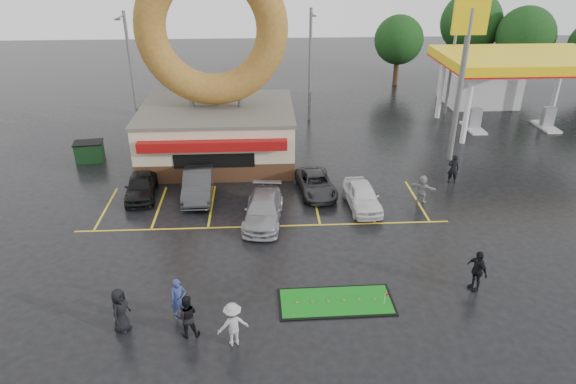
{
  "coord_description": "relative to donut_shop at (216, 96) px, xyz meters",
  "views": [
    {
      "loc": [
        -0.02,
        -20.34,
        13.92
      ],
      "look_at": [
        1.25,
        3.05,
        2.2
      ],
      "focal_mm": 32.0,
      "sensor_mm": 36.0,
      "label": 1
    }
  ],
  "objects": [
    {
      "name": "person_hoodie",
      "position": [
        1.73,
        -18.31,
        -3.54
      ],
      "size": [
        1.35,
        1.01,
        1.85
      ],
      "primitive_type": "imported",
      "rotation": [
        0.0,
        0.0,
        3.44
      ],
      "color": "#97979A",
      "rests_on": "ground"
    },
    {
      "name": "person_walker_far",
      "position": [
        14.84,
        -4.74,
        -3.52
      ],
      "size": [
        0.78,
        0.61,
        1.89
      ],
      "primitive_type": "imported",
      "rotation": [
        0.0,
        0.0,
        2.9
      ],
      "color": "black",
      "rests_on": "ground"
    },
    {
      "name": "person_cameraman",
      "position": [
        12.14,
        -15.46,
        -3.5
      ],
      "size": [
        0.84,
        1.22,
        1.93
      ],
      "primitive_type": "imported",
      "rotation": [
        0.0,
        0.0,
        -1.2
      ],
      "color": "black",
      "rests_on": "ground"
    },
    {
      "name": "car_silver",
      "position": [
        2.97,
        -8.96,
        -3.77
      ],
      "size": [
        2.47,
        4.96,
        1.39
      ],
      "primitive_type": "imported",
      "rotation": [
        0.0,
        0.0,
        -0.11
      ],
      "color": "gray",
      "rests_on": "ground"
    },
    {
      "name": "car_black",
      "position": [
        -4.23,
        -5.63,
        -3.76
      ],
      "size": [
        2.02,
        4.27,
        1.41
      ],
      "primitive_type": "imported",
      "rotation": [
        0.0,
        0.0,
        0.09
      ],
      "color": "black",
      "rests_on": "ground"
    },
    {
      "name": "car_grey",
      "position": [
        6.16,
        -5.69,
        -3.87
      ],
      "size": [
        2.4,
        4.47,
        1.19
      ],
      "primitive_type": "imported",
      "rotation": [
        0.0,
        0.0,
        0.1
      ],
      "color": "#2E2E30",
      "rests_on": "ground"
    },
    {
      "name": "person_walker_near",
      "position": [
        12.18,
        -7.2,
        -3.64
      ],
      "size": [
        1.55,
        1.26,
        1.66
      ],
      "primitive_type": "imported",
      "rotation": [
        0.0,
        0.0,
        2.55
      ],
      "color": "gray",
      "rests_on": "ground"
    },
    {
      "name": "putting_green",
      "position": [
        5.95,
        -16.1,
        -4.43
      ],
      "size": [
        4.91,
        2.18,
        0.61
      ],
      "color": "black",
      "rests_on": "ground"
    },
    {
      "name": "car_dgrey",
      "position": [
        -0.86,
        -5.75,
        -3.68
      ],
      "size": [
        1.81,
        4.8,
        1.56
      ],
      "primitive_type": "imported",
      "rotation": [
        0.0,
        0.0,
        0.03
      ],
      "color": "#2C2C2E",
      "rests_on": "ground"
    },
    {
      "name": "car_white",
      "position": [
        8.6,
        -7.66,
        -3.77
      ],
      "size": [
        1.93,
        4.21,
        1.4
      ],
      "primitive_type": "imported",
      "rotation": [
        0.0,
        0.0,
        0.07
      ],
      "color": "silver",
      "rests_on": "ground"
    },
    {
      "name": "person_blackjkt",
      "position": [
        -0.05,
        -17.75,
        -3.55
      ],
      "size": [
        0.96,
        0.79,
        1.83
      ],
      "primitive_type": "imported",
      "rotation": [
        0.0,
        0.0,
        3.26
      ],
      "color": "black",
      "rests_on": "ground"
    },
    {
      "name": "ground",
      "position": [
        3.0,
        -12.97,
        -4.46
      ],
      "size": [
        120.0,
        120.0,
        0.0
      ],
      "primitive_type": "plane",
      "color": "black",
      "rests_on": "ground"
    },
    {
      "name": "streetlight_mid",
      "position": [
        7.0,
        7.95,
        0.32
      ],
      "size": [
        0.4,
        2.21,
        9.0
      ],
      "color": "slate",
      "rests_on": "ground"
    },
    {
      "name": "shell_sign",
      "position": [
        16.0,
        -0.97,
        2.91
      ],
      "size": [
        2.2,
        0.36,
        10.6
      ],
      "color": "slate",
      "rests_on": "ground"
    },
    {
      "name": "dumpster",
      "position": [
        -8.86,
        0.03,
        -3.81
      ],
      "size": [
        1.96,
        1.45,
        1.3
      ],
      "primitive_type": "cube",
      "rotation": [
        0.0,
        0.0,
        0.15
      ],
      "color": "#1B4821",
      "rests_on": "ground"
    },
    {
      "name": "tree_far_d",
      "position": [
        17.0,
        19.03,
        0.07
      ],
      "size": [
        4.9,
        4.9,
        7.0
      ],
      "color": "#332114",
      "rests_on": "ground"
    },
    {
      "name": "gas_station",
      "position": [
        23.0,
        7.97,
        -0.77
      ],
      "size": [
        12.3,
        13.65,
        5.9
      ],
      "color": "silver",
      "rests_on": "ground"
    },
    {
      "name": "person_bystander",
      "position": [
        -2.66,
        -17.29,
        -3.51
      ],
      "size": [
        0.86,
        1.07,
        1.9
      ],
      "primitive_type": "imported",
      "rotation": [
        0.0,
        0.0,
        1.27
      ],
      "color": "black",
      "rests_on": "ground"
    },
    {
      "name": "streetlight_right",
      "position": [
        19.0,
        8.95,
        0.32
      ],
      "size": [
        0.4,
        2.21,
        9.0
      ],
      "color": "slate",
      "rests_on": "ground"
    },
    {
      "name": "tree_far_c",
      "position": [
        25.0,
        21.03,
        1.37
      ],
      "size": [
        6.3,
        6.3,
        9.0
      ],
      "color": "#332114",
      "rests_on": "ground"
    },
    {
      "name": "person_blue",
      "position": [
        -0.51,
        -16.66,
        -3.56
      ],
      "size": [
        0.76,
        0.61,
        1.81
      ],
      "primitive_type": "imported",
      "rotation": [
        0.0,
        0.0,
        0.31
      ],
      "color": "navy",
      "rests_on": "ground"
    },
    {
      "name": "streetlight_left",
      "position": [
        -7.0,
        6.95,
        0.32
      ],
      "size": [
        0.4,
        2.21,
        9.0
      ],
      "color": "slate",
      "rests_on": "ground"
    },
    {
      "name": "donut_shop",
      "position": [
        0.0,
        0.0,
        0.0
      ],
      "size": [
        10.2,
        8.7,
        13.5
      ],
      "color": "#472B19",
      "rests_on": "ground"
    },
    {
      "name": "tree_far_a",
      "position": [
        29.0,
        17.03,
        0.72
      ],
      "size": [
        5.6,
        5.6,
        8.0
      ],
      "color": "#332114",
      "rests_on": "ground"
    }
  ]
}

